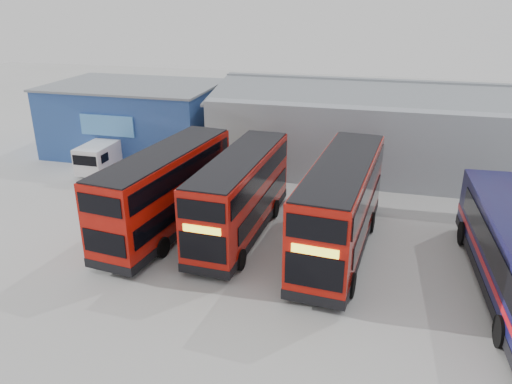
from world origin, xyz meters
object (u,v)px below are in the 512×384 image
double_decker_right (340,208)px  panel_van (104,154)px  double_decker_left (166,192)px  office_block (136,118)px  double_decker_centre (240,196)px  maintenance_shed (440,130)px

double_decker_right → panel_van: 18.33m
double_decker_left → double_decker_right: 8.65m
office_block → double_decker_left: (7.95, -12.26, -0.46)m
double_decker_right → panel_van: size_ratio=2.26×
panel_van → double_decker_left: bearing=-43.3°
office_block → double_decker_centre: bearing=-45.0°
office_block → double_decker_centre: office_block is taller
panel_van → double_decker_right: bearing=-24.5°
double_decker_centre → double_decker_right: bearing=-4.4°
maintenance_shed → double_decker_right: (-5.40, -14.26, -0.40)m
double_decker_left → double_decker_right: size_ratio=0.96×
maintenance_shed → double_decker_left: maintenance_shed is taller
maintenance_shed → double_decker_centre: 17.15m
double_decker_centre → maintenance_shed: bearing=55.4°
double_decker_left → panel_van: 11.03m
maintenance_shed → double_decker_centre: maintenance_shed is taller
office_block → double_decker_right: (16.60, -12.26, -0.38)m
double_decker_centre → panel_van: 13.63m
office_block → double_decker_centre: size_ratio=1.25×
maintenance_shed → office_block: bearing=-174.8°
panel_van → maintenance_shed: bearing=16.8°
office_block → double_decker_centre: 16.48m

